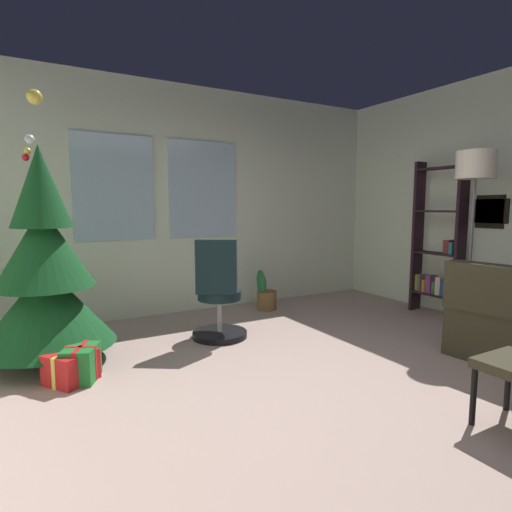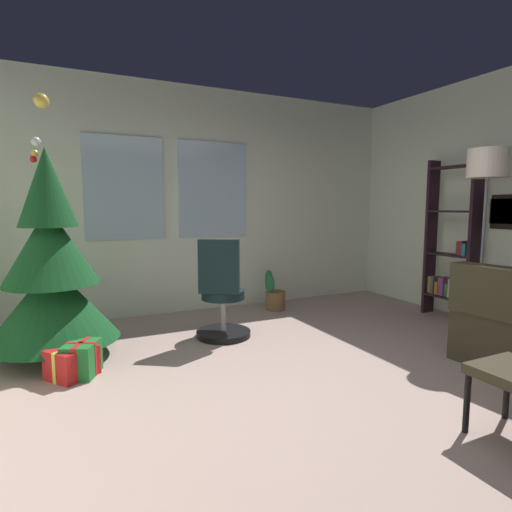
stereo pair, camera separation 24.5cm
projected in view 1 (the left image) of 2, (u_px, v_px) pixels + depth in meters
name	position (u px, v px, depth m)	size (l,w,h in m)	color
ground_plane	(340.00, 401.00, 2.96)	(5.46, 5.64, 0.10)	tan
wall_back_with_windows	(190.00, 200.00, 5.25)	(5.46, 0.12, 2.82)	silver
holiday_tree	(45.00, 275.00, 3.49)	(1.10, 1.10, 2.27)	#4C331E
gift_box_red	(71.00, 367.00, 3.16)	(0.42, 0.42, 0.24)	red
gift_box_green	(81.00, 364.00, 3.19)	(0.33, 0.37, 0.27)	#1E722D
office_chair	(219.00, 301.00, 4.16)	(0.57, 0.58, 1.02)	black
bookshelf	(438.00, 250.00, 5.06)	(0.18, 0.64, 1.89)	black
floor_lamp	(475.00, 177.00, 4.21)	(0.38, 0.38, 1.90)	slate
potted_plant	(265.00, 294.00, 5.36)	(0.33, 0.30, 0.54)	brown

